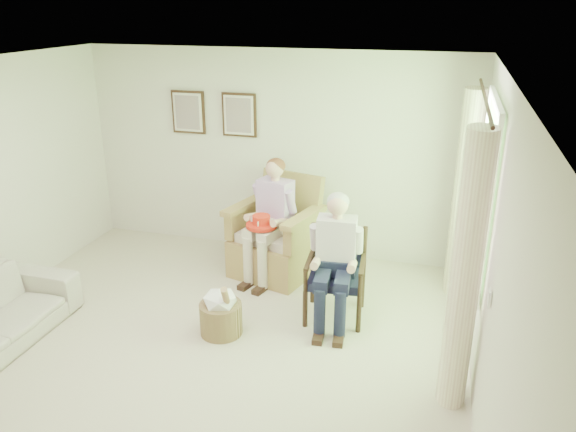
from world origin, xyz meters
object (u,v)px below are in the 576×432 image
(person_wicker, at_px, (272,211))
(hatbox, at_px, (221,312))
(person_dark, at_px, (335,252))
(red_hat, at_px, (261,223))
(wood_armchair, at_px, (337,270))
(wicker_armchair, at_px, (276,243))

(person_wicker, bearing_deg, hatbox, -79.93)
(person_dark, height_order, red_hat, person_dark)
(wood_armchair, height_order, red_hat, wood_armchair)
(wood_armchair, relative_size, hatbox, 1.47)
(wicker_armchair, distance_m, wood_armchair, 1.19)
(wood_armchair, relative_size, red_hat, 2.58)
(wood_armchair, height_order, hatbox, wood_armchair)
(red_hat, bearing_deg, person_wicker, 70.26)
(wood_armchair, xyz_separation_m, red_hat, (-0.97, 0.42, 0.26))
(person_dark, distance_m, hatbox, 1.28)
(person_dark, distance_m, red_hat, 1.13)
(wood_armchair, relative_size, person_wicker, 0.64)
(person_wicker, height_order, person_dark, person_wicker)
(person_wicker, xyz_separation_m, hatbox, (-0.12, -1.32, -0.60))
(wicker_armchair, relative_size, red_hat, 3.33)
(person_wicker, distance_m, hatbox, 1.46)
(wood_armchair, height_order, person_wicker, person_wicker)
(wicker_armchair, relative_size, person_dark, 0.88)
(person_dark, relative_size, red_hat, 3.77)
(wicker_armchair, height_order, person_wicker, person_wicker)
(wicker_armchair, relative_size, person_wicker, 0.83)
(wicker_armchair, xyz_separation_m, red_hat, (-0.07, -0.35, 0.39))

